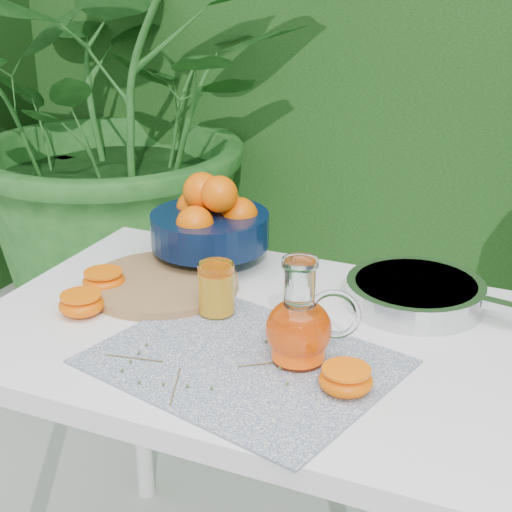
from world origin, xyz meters
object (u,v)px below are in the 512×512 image
at_px(white_table, 252,364).
at_px(juice_pitcher, 300,327).
at_px(cutting_board, 163,284).
at_px(fruit_bowl, 211,222).
at_px(saute_pan, 417,293).

height_order(white_table, juice_pitcher, juice_pitcher).
xyz_separation_m(white_table, cutting_board, (-0.23, 0.08, 0.09)).
relative_size(white_table, cutting_board, 3.26).
distance_m(white_table, juice_pitcher, 0.21).
distance_m(cutting_board, fruit_bowl, 0.19).
xyz_separation_m(white_table, saute_pan, (0.26, 0.21, 0.11)).
bearing_deg(cutting_board, white_table, -18.50).
relative_size(juice_pitcher, saute_pan, 0.38).
bearing_deg(juice_pitcher, white_table, 145.12).
height_order(fruit_bowl, saute_pan, fruit_bowl).
xyz_separation_m(juice_pitcher, saute_pan, (0.13, 0.29, -0.04)).
bearing_deg(juice_pitcher, cutting_board, 155.14).
distance_m(fruit_bowl, saute_pan, 0.47).
distance_m(cutting_board, juice_pitcher, 0.40).
height_order(cutting_board, saute_pan, saute_pan).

